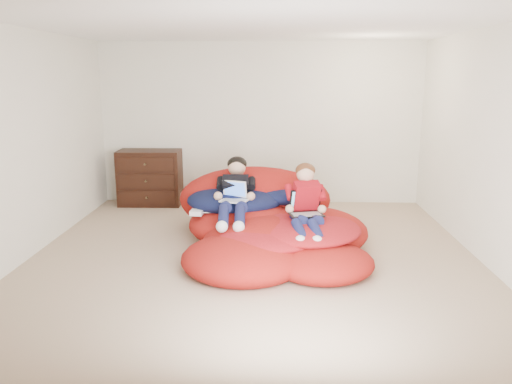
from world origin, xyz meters
The scene contains 9 objects.
room_shell centered at (0.00, 0.00, 0.22)m, with size 5.10×5.10×2.77m.
dresser centered at (-1.72, 2.24, 0.43)m, with size 0.96×0.55×0.86m.
beanbag_pile centered at (0.17, 0.30, 0.27)m, with size 2.35×2.51×0.92m.
cream_pillow centered at (-0.31, 1.19, 0.62)m, with size 0.42×0.27×0.27m, color beige.
older_boy centered at (-0.24, 0.43, 0.66)m, with size 0.34×1.20×0.66m.
younger_boy centered at (0.58, 0.02, 0.64)m, with size 0.38×0.95×0.72m.
laptop_white centered at (-0.24, 0.30, 0.63)m, with size 0.35×0.34×0.22m.
laptop_black centered at (0.58, 0.00, 0.57)m, with size 0.41×0.41×0.26m.
power_adapter centered at (-0.68, 0.28, 0.42)m, with size 0.14×0.14×0.05m, color white.
Camera 1 is at (0.23, -5.33, 1.99)m, focal length 35.00 mm.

